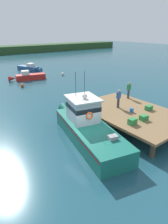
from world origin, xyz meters
name	(u,v)px	position (x,y,z in m)	size (l,w,h in m)	color
ground_plane	(86,141)	(0.00, 0.00, 0.00)	(200.00, 200.00, 0.00)	#1E4C5B
dock	(131,112)	(4.80, 0.00, 1.07)	(6.00, 9.00, 1.20)	#4C3D2D
main_fishing_boat	(86,126)	(0.33, 0.35, 1.01)	(4.29, 9.96, 4.80)	#196B5B
crate_stack_mid_dock	(144,118)	(4.14, -1.81, 1.39)	(0.60, 0.44, 0.39)	#2D8442
crate_single_far	(132,121)	(2.89, -1.76, 1.42)	(0.60, 0.44, 0.44)	#2D8442
crate_stack_near_edge	(149,108)	(6.21, -0.74, 1.39)	(0.60, 0.44, 0.38)	#2D8442
bait_bucket	(132,110)	(4.64, -0.20, 1.37)	(0.32, 0.32, 0.34)	#2866B2
deckhand_by_the_boat	(119,98)	(4.53, 1.24, 2.06)	(0.36, 0.22, 1.63)	#383842
deckhand_further_back	(129,90)	(7.20, 2.43, 2.06)	(0.36, 0.22, 1.63)	#383842
moored_boat_far_left	(30,68)	(7.60, 28.09, 0.51)	(3.15, 5.84, 1.48)	#285184
moored_boat_off_the_point	(28,77)	(4.34, 21.02, 0.51)	(5.89, 2.44, 1.47)	red
mooring_buoy_inshore	(22,85)	(1.82, 17.17, 0.25)	(0.49, 0.49, 0.49)	#EA5B19
mooring_buoy_outer	(63,74)	(10.54, 20.44, 0.26)	(0.52, 0.52, 0.52)	silver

